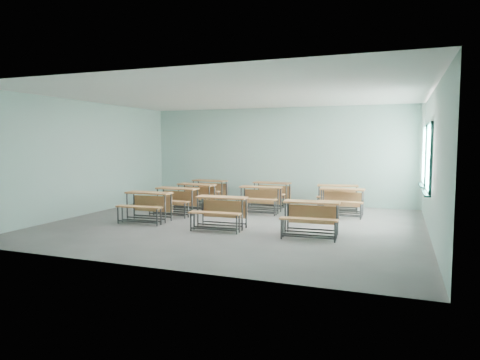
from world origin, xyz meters
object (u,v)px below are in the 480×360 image
object	(u,v)px
desk_unit_r0c0	(147,202)
desk_unit_r3c2	(338,193)
desk_unit_r0c1	(220,208)
desk_unit_r2c1	(260,195)
desk_unit_r2c2	(342,198)
desk_unit_r3c1	(271,190)
desk_unit_r2c0	(195,192)
desk_unit_r3c0	(208,188)
desk_unit_r0c2	(311,213)
desk_unit_r1c0	(175,197)

from	to	relation	value
desk_unit_r0c0	desk_unit_r3c2	xyz separation A→B (m)	(4.35, 3.65, 0.00)
desk_unit_r0c1	desk_unit_r2c1	xyz separation A→B (m)	(0.15, 2.58, 0.00)
desk_unit_r2c2	desk_unit_r3c2	xyz separation A→B (m)	(-0.25, 0.98, 0.00)
desk_unit_r3c1	desk_unit_r3c2	world-z (taller)	same
desk_unit_r2c0	desk_unit_r3c0	distance (m)	1.36
desk_unit_r3c2	desk_unit_r2c0	bearing A→B (deg)	-171.65
desk_unit_r0c1	desk_unit_r0c2	bearing A→B (deg)	-4.48
desk_unit_r1c0	desk_unit_r3c0	bearing A→B (deg)	95.01
desk_unit_r0c1	desk_unit_r2c1	size ratio (longest dim) A/B	1.01
desk_unit_r2c1	desk_unit_r2c2	xyz separation A→B (m)	(2.30, 0.28, 0.00)
desk_unit_r1c0	desk_unit_r2c2	bearing A→B (deg)	19.33
desk_unit_r2c1	desk_unit_r3c0	bearing A→B (deg)	146.56
desk_unit_r0c0	desk_unit_r1c0	distance (m)	1.21
desk_unit_r3c0	desk_unit_r3c2	xyz separation A→B (m)	(4.36, -0.15, 0.00)
desk_unit_r1c0	desk_unit_r2c2	size ratio (longest dim) A/B	1.01
desk_unit_r2c2	desk_unit_r3c2	distance (m)	1.01
desk_unit_r0c2	desk_unit_r3c0	xyz separation A→B (m)	(-4.32, 4.03, 0.00)
desk_unit_r3c1	desk_unit_r2c1	bearing A→B (deg)	-79.32
desk_unit_r3c0	desk_unit_r1c0	bearing A→B (deg)	-80.95
desk_unit_r0c2	desk_unit_r3c1	distance (m)	4.55
desk_unit_r0c0	desk_unit_r2c0	size ratio (longest dim) A/B	0.96
desk_unit_r0c1	desk_unit_r3c0	xyz separation A→B (m)	(-2.16, 3.99, 0.00)
desk_unit_r0c1	desk_unit_r1c0	size ratio (longest dim) A/B	1.02
desk_unit_r0c0	desk_unit_r2c2	bearing A→B (deg)	28.03
desk_unit_r0c1	desk_unit_r1c0	xyz separation A→B (m)	(-1.98, 1.39, 0.00)
desk_unit_r0c1	desk_unit_r3c1	world-z (taller)	same
desk_unit_r0c2	desk_unit_r3c1	bearing A→B (deg)	114.06
desk_unit_r3c2	desk_unit_r0c0	bearing A→B (deg)	-147.54
desk_unit_r1c0	desk_unit_r2c2	world-z (taller)	same
desk_unit_r0c0	desk_unit_r2c0	bearing A→B (deg)	84.50
desk_unit_r0c2	desk_unit_r3c0	distance (m)	5.91
desk_unit_r1c0	desk_unit_r3c2	world-z (taller)	same
desk_unit_r2c0	desk_unit_r3c2	bearing A→B (deg)	21.68
desk_unit_r2c1	desk_unit_r0c2	bearing A→B (deg)	-54.47
desk_unit_r3c0	desk_unit_r3c1	world-z (taller)	same
desk_unit_r0c0	desk_unit_r3c2	distance (m)	5.67
desk_unit_r2c0	desk_unit_r3c1	size ratio (longest dim) A/B	0.99
desk_unit_r3c0	desk_unit_r2c0	bearing A→B (deg)	-78.17
desk_unit_r0c2	desk_unit_r0c1	bearing A→B (deg)	175.25
desk_unit_r1c0	desk_unit_r2c1	xyz separation A→B (m)	(2.12, 1.19, 0.00)
desk_unit_r0c1	desk_unit_r1c0	bearing A→B (deg)	141.69
desk_unit_r0c1	desk_unit_r2c0	xyz separation A→B (m)	(-2.00, 2.64, 0.00)
desk_unit_r0c0	desk_unit_r3c1	size ratio (longest dim) A/B	0.95
desk_unit_r0c0	desk_unit_r0c2	world-z (taller)	same
desk_unit_r0c1	desk_unit_r2c1	world-z (taller)	same
desk_unit_r3c1	desk_unit_r3c0	bearing A→B (deg)	-172.97
desk_unit_r0c1	desk_unit_r2c2	size ratio (longest dim) A/B	1.03
desk_unit_r3c0	desk_unit_r2c2	bearing A→B (deg)	-8.77
desk_unit_r2c0	desk_unit_r3c0	size ratio (longest dim) A/B	1.01
desk_unit_r2c0	desk_unit_r3c2	xyz separation A→B (m)	(4.20, 1.20, 0.00)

